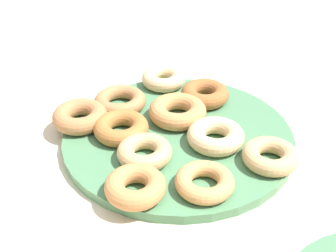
{
  "coord_description": "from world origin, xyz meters",
  "views": [
    {
      "loc": [
        -0.29,
        0.49,
        0.41
      ],
      "look_at": [
        0.0,
        0.03,
        0.05
      ],
      "focal_mm": 47.09,
      "sensor_mm": 36.0,
      "label": 1
    }
  ],
  "objects_px": {
    "donut_1": "(135,186)",
    "donut_2": "(270,156)",
    "donut_0": "(216,136)",
    "donut_5": "(120,101)",
    "donut_7": "(80,116)",
    "donut_4": "(205,94)",
    "donut_10": "(164,78)",
    "donut_3": "(121,128)",
    "donut_6": "(205,182)",
    "donut_8": "(178,111)",
    "donut_plate": "(178,137)",
    "donut_9": "(144,152)"
  },
  "relations": [
    {
      "from": "donut_9",
      "to": "donut_3",
      "type": "bearing_deg",
      "value": -24.79
    },
    {
      "from": "donut_0",
      "to": "donut_5",
      "type": "height_order",
      "value": "donut_0"
    },
    {
      "from": "donut_3",
      "to": "donut_6",
      "type": "relative_size",
      "value": 1.08
    },
    {
      "from": "donut_8",
      "to": "donut_0",
      "type": "bearing_deg",
      "value": 161.81
    },
    {
      "from": "donut_0",
      "to": "donut_10",
      "type": "distance_m",
      "value": 0.2
    },
    {
      "from": "donut_5",
      "to": "donut_10",
      "type": "relative_size",
      "value": 1.08
    },
    {
      "from": "donut_5",
      "to": "donut_10",
      "type": "xyz_separation_m",
      "value": [
        -0.02,
        -0.11,
        0.0
      ]
    },
    {
      "from": "donut_plate",
      "to": "donut_8",
      "type": "relative_size",
      "value": 3.83
    },
    {
      "from": "donut_0",
      "to": "donut_2",
      "type": "distance_m",
      "value": 0.09
    },
    {
      "from": "donut_4",
      "to": "donut_8",
      "type": "distance_m",
      "value": 0.08
    },
    {
      "from": "donut_7",
      "to": "donut_4",
      "type": "bearing_deg",
      "value": -127.96
    },
    {
      "from": "donut_2",
      "to": "donut_7",
      "type": "distance_m",
      "value": 0.3
    },
    {
      "from": "donut_5",
      "to": "donut_6",
      "type": "bearing_deg",
      "value": 154.63
    },
    {
      "from": "donut_plate",
      "to": "donut_9",
      "type": "height_order",
      "value": "donut_9"
    },
    {
      "from": "donut_2",
      "to": "donut_6",
      "type": "bearing_deg",
      "value": 61.69
    },
    {
      "from": "donut_1",
      "to": "donut_8",
      "type": "distance_m",
      "value": 0.19
    },
    {
      "from": "donut_plate",
      "to": "donut_3",
      "type": "bearing_deg",
      "value": 36.16
    },
    {
      "from": "donut_0",
      "to": "donut_7",
      "type": "height_order",
      "value": "same"
    },
    {
      "from": "donut_9",
      "to": "donut_1",
      "type": "bearing_deg",
      "value": 115.96
    },
    {
      "from": "donut_plate",
      "to": "donut_3",
      "type": "distance_m",
      "value": 0.09
    },
    {
      "from": "donut_6",
      "to": "donut_10",
      "type": "distance_m",
      "value": 0.29
    },
    {
      "from": "donut_plate",
      "to": "donut_2",
      "type": "height_order",
      "value": "donut_2"
    },
    {
      "from": "donut_4",
      "to": "donut_5",
      "type": "distance_m",
      "value": 0.15
    },
    {
      "from": "donut_plate",
      "to": "donut_3",
      "type": "xyz_separation_m",
      "value": [
        0.07,
        0.05,
        0.02
      ]
    },
    {
      "from": "donut_0",
      "to": "donut_6",
      "type": "distance_m",
      "value": 0.1
    },
    {
      "from": "donut_6",
      "to": "donut_7",
      "type": "height_order",
      "value": "donut_7"
    },
    {
      "from": "donut_0",
      "to": "donut_9",
      "type": "bearing_deg",
      "value": 52.31
    },
    {
      "from": "donut_plate",
      "to": "donut_2",
      "type": "relative_size",
      "value": 4.5
    },
    {
      "from": "donut_6",
      "to": "donut_5",
      "type": "bearing_deg",
      "value": -25.37
    },
    {
      "from": "donut_5",
      "to": "donut_7",
      "type": "relative_size",
      "value": 1.0
    },
    {
      "from": "donut_0",
      "to": "donut_7",
      "type": "xyz_separation_m",
      "value": [
        0.21,
        0.07,
        0.0
      ]
    },
    {
      "from": "donut_3",
      "to": "donut_4",
      "type": "distance_m",
      "value": 0.17
    },
    {
      "from": "donut_4",
      "to": "donut_7",
      "type": "height_order",
      "value": "same"
    },
    {
      "from": "donut_plate",
      "to": "donut_5",
      "type": "bearing_deg",
      "value": -5.93
    },
    {
      "from": "donut_6",
      "to": "donut_2",
      "type": "bearing_deg",
      "value": -118.31
    },
    {
      "from": "donut_5",
      "to": "donut_3",
      "type": "bearing_deg",
      "value": 128.79
    },
    {
      "from": "donut_2",
      "to": "donut_4",
      "type": "height_order",
      "value": "donut_4"
    },
    {
      "from": "donut_3",
      "to": "donut_8",
      "type": "xyz_separation_m",
      "value": [
        -0.05,
        -0.09,
        0.0
      ]
    },
    {
      "from": "donut_5",
      "to": "donut_6",
      "type": "distance_m",
      "value": 0.25
    },
    {
      "from": "donut_1",
      "to": "donut_2",
      "type": "bearing_deg",
      "value": -128.31
    },
    {
      "from": "donut_plate",
      "to": "donut_4",
      "type": "relative_size",
      "value": 4.32
    },
    {
      "from": "donut_7",
      "to": "donut_5",
      "type": "bearing_deg",
      "value": -106.42
    },
    {
      "from": "donut_2",
      "to": "donut_7",
      "type": "height_order",
      "value": "donut_7"
    },
    {
      "from": "donut_4",
      "to": "donut_5",
      "type": "xyz_separation_m",
      "value": [
        0.11,
        0.1,
        -0.0
      ]
    },
    {
      "from": "donut_plate",
      "to": "donut_0",
      "type": "relative_size",
      "value": 4.17
    },
    {
      "from": "donut_5",
      "to": "donut_8",
      "type": "height_order",
      "value": "donut_8"
    },
    {
      "from": "donut_8",
      "to": "donut_2",
      "type": "bearing_deg",
      "value": 170.75
    },
    {
      "from": "donut_4",
      "to": "donut_6",
      "type": "xyz_separation_m",
      "value": [
        -0.11,
        0.2,
        -0.0
      ]
    },
    {
      "from": "donut_8",
      "to": "donut_9",
      "type": "bearing_deg",
      "value": 97.65
    },
    {
      "from": "donut_0",
      "to": "donut_7",
      "type": "distance_m",
      "value": 0.22
    }
  ]
}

